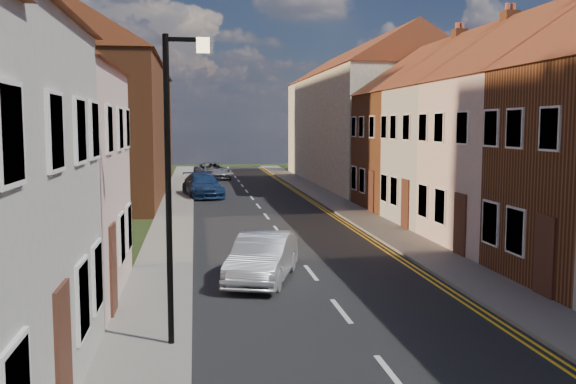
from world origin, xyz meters
TOP-DOWN VIEW (x-y plane):
  - road at (0.00, 30.00)m, footprint 7.00×90.00m
  - pavement_left at (-4.40, 30.00)m, footprint 1.80×90.00m
  - pavement_right at (4.40, 30.00)m, footprint 1.80×90.00m
  - cottage_r_pink at (9.30, 28.90)m, footprint 8.30×6.00m
  - cottage_r_white_far at (9.30, 34.30)m, footprint 8.30×5.20m
  - cottage_r_cream_far at (9.30, 39.70)m, footprint 8.30×6.00m
  - block_right_far at (9.30, 55.00)m, footprint 8.30×24.20m
  - block_left_far at (-9.30, 50.00)m, footprint 8.30×24.20m
  - lamppost at (-3.81, 20.00)m, footprint 0.88×0.15m
  - car_mid at (-1.52, 25.27)m, footprint 2.60×4.34m
  - car_far at (-2.93, 46.97)m, footprint 2.82×5.23m
  - car_distant at (-1.97, 60.13)m, footprint 3.28×5.28m

SIDE VIEW (x-z plane):
  - road at x=0.00m, z-range 0.00..0.02m
  - pavement_left at x=-4.40m, z-range 0.00..0.12m
  - pavement_right at x=4.40m, z-range 0.00..0.12m
  - car_mid at x=-1.52m, z-range 0.00..1.35m
  - car_distant at x=-1.97m, z-range 0.00..1.36m
  - car_far at x=-2.93m, z-range 0.00..1.44m
  - lamppost at x=-3.81m, z-range 0.54..6.54m
  - cottage_r_pink at x=9.30m, z-range -0.03..8.97m
  - cottage_r_cream_far at x=9.30m, z-range -0.03..8.97m
  - cottage_r_white_far at x=9.30m, z-range -0.02..8.98m
  - block_right_far at x=9.30m, z-range 0.04..10.54m
  - block_left_far at x=-9.30m, z-range 0.04..10.54m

